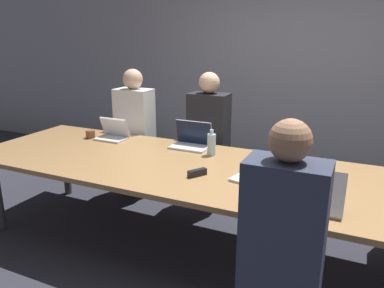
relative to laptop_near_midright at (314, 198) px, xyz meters
The scene contains 14 objects.
ground_plane 1.08m from the laptop_near_midright, 144.69° to the left, with size 24.00×24.00×0.00m, color #2D2D38.
curtain_wall 2.72m from the laptop_near_midright, 102.19° to the left, with size 12.00×0.06×2.80m.
conference_table 0.70m from the laptop_near_midright, 144.69° to the left, with size 4.80×1.25×0.75m.
laptop_near_midright is the anchor object (origin of this frame).
person_near_midright 0.52m from the laptop_near_midright, 99.81° to the right, with size 0.40×0.24×1.41m.
cup_near_midright 0.26m from the laptop_near_midright, 165.29° to the left, with size 0.08×0.08×0.09m.
laptop_far_midleft 1.49m from the laptop_near_midright, 144.44° to the left, with size 0.36×0.23×0.24m.
person_far_midleft 1.75m from the laptop_near_midright, 133.74° to the left, with size 0.40×0.24×1.42m.
bottle_far_midleft 1.20m from the laptop_near_midright, 143.05° to the left, with size 0.07×0.07×0.23m.
laptop_far_left 2.20m from the laptop_near_midright, 159.05° to the left, with size 0.31×0.22×0.21m.
person_far_left 2.39m from the laptop_near_midright, 149.85° to the left, with size 0.40×0.24×1.42m.
cup_far_left 2.39m from the laptop_near_midright, 162.53° to the left, with size 0.09×0.09×0.08m.
stapler 0.89m from the laptop_near_midright, 166.33° to the left, with size 0.12×0.15×0.05m.
notebook 0.57m from the laptop_near_midright, 152.14° to the left, with size 0.24×0.20×0.02m.
Camera 1 is at (0.76, -2.58, 1.78)m, focal length 35.00 mm.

